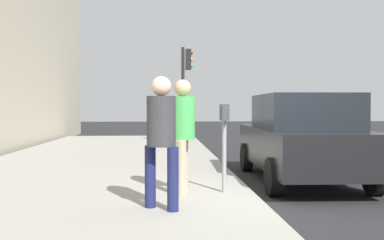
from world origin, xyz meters
The scene contains 7 objects.
ground_plane centered at (0.00, 0.00, 0.00)m, with size 80.00×80.00×0.00m, color #232326.
sidewalk_slab centered at (0.00, 3.00, 0.07)m, with size 28.00×6.00×0.15m, color gray.
parking_meter centered at (0.00, 0.47, 1.17)m, with size 0.36×0.12×1.41m.
pedestrian_at_meter centered at (-0.05, 1.14, 1.21)m, with size 0.54×0.39×1.80m.
pedestrian_bystander centered at (-1.09, 1.47, 1.19)m, with size 0.39×0.45×1.77m.
parked_sedan_near centered at (1.70, -1.35, 0.89)m, with size 4.46×2.08×1.77m.
traffic_signal centered at (9.06, 0.62, 2.58)m, with size 0.24×0.44×3.60m.
Camera 1 is at (-6.72, 1.44, 1.50)m, focal length 39.72 mm.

